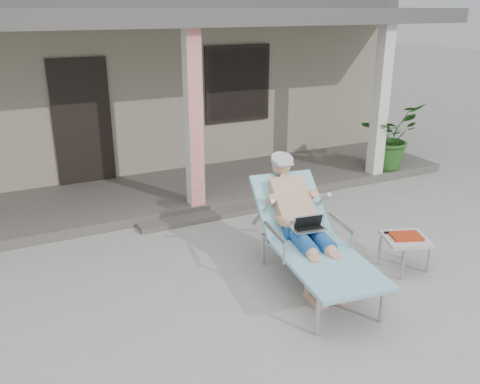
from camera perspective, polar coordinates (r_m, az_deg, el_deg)
ground at (r=6.21m, az=2.49°, el=-9.11°), size 60.00×60.00×0.00m
house at (r=11.62m, az=-13.23°, el=12.89°), size 10.40×5.40×3.30m
porch_deck at (r=8.69m, az=-6.97°, el=0.10°), size 10.00×2.00×0.15m
porch_overhang at (r=8.12m, az=-7.68°, el=18.27°), size 10.00×2.30×2.85m
porch_step at (r=7.70m, az=-4.09°, el=-2.80°), size 2.00×0.30×0.07m
lounger at (r=5.80m, az=7.52°, el=-1.91°), size 1.10×2.24×1.42m
side_table at (r=6.45m, az=18.09°, el=-5.18°), size 0.65×0.65×0.45m
potted_palm at (r=9.90m, az=16.36°, el=6.07°), size 1.28×1.17×1.22m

